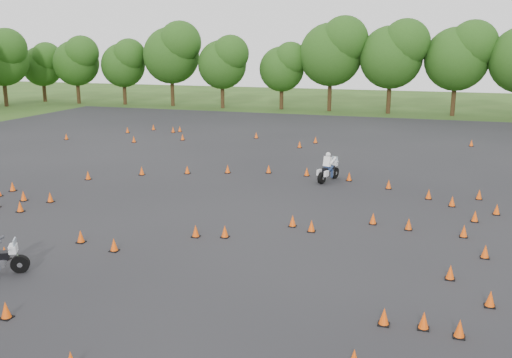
% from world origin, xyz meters
% --- Properties ---
extents(ground, '(140.00, 140.00, 0.00)m').
position_xyz_m(ground, '(0.00, 0.00, 0.00)').
color(ground, '#2D5119').
rests_on(ground, ground).
extents(asphalt_pad, '(62.00, 62.00, 0.00)m').
position_xyz_m(asphalt_pad, '(0.00, 6.00, 0.01)').
color(asphalt_pad, black).
rests_on(asphalt_pad, ground).
extents(treeline, '(87.00, 32.41, 10.35)m').
position_xyz_m(treeline, '(1.66, 34.81, 4.65)').
color(treeline, '#234A15').
rests_on(treeline, ground).
extents(traffic_cones, '(36.21, 33.17, 0.45)m').
position_xyz_m(traffic_cones, '(-0.12, 5.63, 0.23)').
color(traffic_cones, '#FF540A').
rests_on(traffic_cones, asphalt_pad).
extents(rider_white, '(1.23, 2.15, 1.59)m').
position_xyz_m(rider_white, '(2.29, 9.46, 0.80)').
color(rider_white, white).
rests_on(rider_white, ground).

